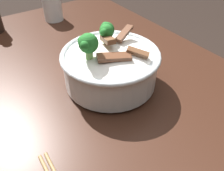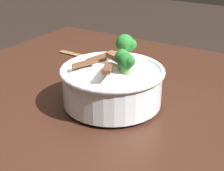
{
  "view_description": "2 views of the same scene",
  "coord_description": "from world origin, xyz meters",
  "views": [
    {
      "loc": [
        -0.41,
        0.18,
        1.14
      ],
      "look_at": [
        -0.08,
        -0.05,
        0.8
      ],
      "focal_mm": 37.09,
      "sensor_mm": 36.0,
      "label": 1
    },
    {
      "loc": [
        0.34,
        -0.68,
        1.14
      ],
      "look_at": [
        -0.03,
        -0.09,
        0.82
      ],
      "focal_mm": 55.23,
      "sensor_mm": 36.0,
      "label": 2
    }
  ],
  "objects": [
    {
      "name": "dining_table",
      "position": [
        0.0,
        0.0,
        0.67
      ],
      "size": [
        1.12,
        0.84,
        0.76
      ],
      "color": "#381E14",
      "rests_on": "ground"
    },
    {
      "name": "rice_bowl",
      "position": [
        -0.03,
        -0.08,
        0.83
      ],
      "size": [
        0.24,
        0.24,
        0.16
      ],
      "color": "silver",
      "rests_on": "dining_table"
    },
    {
      "name": "chopsticks_pair",
      "position": [
        -0.25,
        0.15,
        0.77
      ],
      "size": [
        0.24,
        0.02,
        0.01
      ],
      "color": "#9E7A4C",
      "rests_on": "dining_table"
    }
  ]
}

